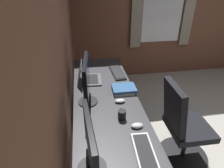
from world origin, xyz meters
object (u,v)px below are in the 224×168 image
at_px(monitor_primary, 91,144).
at_px(monitor_secondary, 87,79).
at_px(laptop_leftmost, 87,77).
at_px(book_stack_near, 124,89).
at_px(mouse_spare, 137,126).
at_px(mouse_main, 120,101).
at_px(office_chair, 182,129).
at_px(keyboard_main, 145,154).
at_px(drawer_pedestal, 105,133).
at_px(keyboard_spare, 117,72).
at_px(coffee_mug, 122,114).

height_order(monitor_primary, monitor_secondary, monitor_secondary).
bearing_deg(laptop_leftmost, book_stack_near, -128.82).
bearing_deg(book_stack_near, mouse_spare, 178.99).
height_order(monitor_primary, mouse_main, monitor_primary).
bearing_deg(mouse_spare, office_chair, -71.37).
height_order(keyboard_main, mouse_spare, mouse_spare).
relative_size(drawer_pedestal, laptop_leftmost, 2.13).
xyz_separation_m(keyboard_spare, book_stack_near, (-0.45, 0.01, 0.02)).
xyz_separation_m(drawer_pedestal, coffee_mug, (-0.24, -0.13, 0.43)).
distance_m(monitor_primary, keyboard_main, 0.45).
xyz_separation_m(keyboard_main, mouse_main, (0.68, 0.05, 0.01)).
xyz_separation_m(mouse_main, office_chair, (-0.20, -0.63, -0.29)).
relative_size(laptop_leftmost, book_stack_near, 1.25).
bearing_deg(office_chair, laptop_leftmost, 52.72).
bearing_deg(book_stack_near, mouse_main, 158.61).
xyz_separation_m(monitor_primary, monitor_secondary, (0.79, -0.01, 0.03)).
height_order(monitor_primary, laptop_leftmost, monitor_primary).
height_order(keyboard_main, coffee_mug, coffee_mug).
bearing_deg(keyboard_spare, laptop_leftmost, 109.17).
bearing_deg(laptop_leftmost, drawer_pedestal, -164.46).
distance_m(monitor_primary, mouse_main, 0.83).
bearing_deg(mouse_main, monitor_secondary, 79.85).
height_order(drawer_pedestal, keyboard_spare, keyboard_spare).
distance_m(monitor_primary, book_stack_near, 1.05).
xyz_separation_m(keyboard_main, coffee_mug, (0.44, 0.08, 0.03)).
bearing_deg(monitor_primary, mouse_spare, -49.43).
bearing_deg(monitor_primary, keyboard_spare, -17.01).
relative_size(keyboard_main, book_stack_near, 1.64).
distance_m(drawer_pedestal, laptop_leftmost, 0.70).
height_order(mouse_spare, office_chair, office_chair).
bearing_deg(drawer_pedestal, keyboard_main, -162.65).
height_order(mouse_main, book_stack_near, book_stack_near).
xyz_separation_m(drawer_pedestal, office_chair, (-0.19, -0.79, 0.11)).
xyz_separation_m(keyboard_main, office_chair, (0.49, -0.58, -0.28)).
bearing_deg(mouse_spare, mouse_main, 10.44).
relative_size(coffee_mug, office_chair, 0.12).
distance_m(monitor_secondary, keyboard_main, 0.87).
xyz_separation_m(mouse_spare, book_stack_near, (0.59, -0.01, 0.01)).
bearing_deg(laptop_leftmost, monitor_primary, 178.82).
height_order(keyboard_spare, mouse_main, mouse_main).
bearing_deg(drawer_pedestal, laptop_leftmost, 15.54).
bearing_deg(office_chair, keyboard_spare, 32.33).
bearing_deg(coffee_mug, office_chair, -85.54).
bearing_deg(book_stack_near, drawer_pedestal, 132.14).
xyz_separation_m(laptop_leftmost, mouse_spare, (-0.91, -0.38, -0.04)).
xyz_separation_m(keyboard_spare, mouse_spare, (-1.05, 0.02, 0.01)).
relative_size(drawer_pedestal, mouse_spare, 6.68).
xyz_separation_m(monitor_primary, mouse_spare, (0.35, -0.40, -0.22)).
height_order(keyboard_spare, book_stack_near, book_stack_near).
xyz_separation_m(book_stack_near, office_chair, (-0.40, -0.55, -0.30)).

